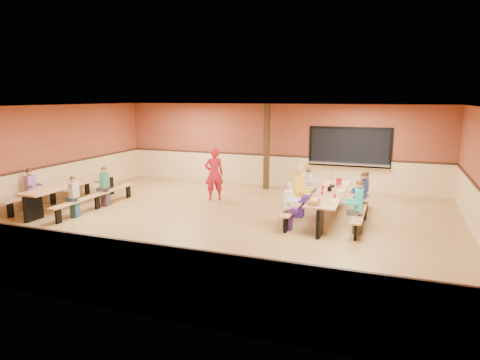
% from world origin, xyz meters
% --- Properties ---
extents(ground, '(12.00, 12.00, 0.00)m').
position_xyz_m(ground, '(0.00, 0.00, 0.00)').
color(ground, olive).
rests_on(ground, ground).
extents(room_envelope, '(12.04, 10.04, 3.02)m').
position_xyz_m(room_envelope, '(0.00, 0.00, 0.69)').
color(room_envelope, brown).
rests_on(room_envelope, ground).
extents(kitchen_pass_through, '(2.78, 0.28, 1.38)m').
position_xyz_m(kitchen_pass_through, '(2.60, 4.96, 1.49)').
color(kitchen_pass_through, black).
rests_on(kitchen_pass_through, ground).
extents(structural_post, '(0.18, 0.18, 3.00)m').
position_xyz_m(structural_post, '(-0.20, 4.40, 1.50)').
color(structural_post, '#302110').
rests_on(structural_post, ground).
extents(cafeteria_table_main, '(1.91, 3.70, 0.74)m').
position_xyz_m(cafeteria_table_main, '(2.54, 1.25, 0.53)').
color(cafeteria_table_main, '#BA7B49').
rests_on(cafeteria_table_main, ground).
extents(cafeteria_table_second, '(1.91, 3.70, 0.74)m').
position_xyz_m(cafeteria_table_second, '(-4.84, -0.08, 0.53)').
color(cafeteria_table_second, '#BA7B49').
rests_on(cafeteria_table_second, ground).
extents(seated_child_white_left, '(0.35, 0.29, 1.17)m').
position_xyz_m(seated_child_white_left, '(1.71, -0.08, 0.59)').
color(seated_child_white_left, white).
rests_on(seated_child_white_left, ground).
extents(seated_adult_yellow, '(0.47, 0.38, 1.42)m').
position_xyz_m(seated_adult_yellow, '(1.71, 1.13, 0.71)').
color(seated_adult_yellow, yellow).
rests_on(seated_adult_yellow, ground).
extents(seated_child_grey_left, '(0.33, 0.27, 1.12)m').
position_xyz_m(seated_child_grey_left, '(1.71, 2.41, 0.56)').
color(seated_child_grey_left, silver).
rests_on(seated_child_grey_left, ground).
extents(seated_child_teal_right, '(0.41, 0.33, 1.29)m').
position_xyz_m(seated_child_teal_right, '(3.36, 0.23, 0.64)').
color(seated_child_teal_right, teal).
rests_on(seated_child_teal_right, ground).
extents(seated_child_navy_right, '(0.39, 0.32, 1.26)m').
position_xyz_m(seated_child_navy_right, '(3.36, 1.55, 0.63)').
color(seated_child_navy_right, navy).
rests_on(seated_child_navy_right, ground).
extents(seated_child_char_right, '(0.33, 0.27, 1.13)m').
position_xyz_m(seated_child_char_right, '(3.36, 2.50, 0.56)').
color(seated_child_char_right, '#474B4F').
rests_on(seated_child_char_right, ground).
extents(seated_child_purple_sec, '(0.38, 0.31, 1.22)m').
position_xyz_m(seated_child_purple_sec, '(-5.66, -0.88, 0.61)').
color(seated_child_purple_sec, '#915C97').
rests_on(seated_child_purple_sec, ground).
extents(seated_child_green_sec, '(0.35, 0.29, 1.18)m').
position_xyz_m(seated_child_green_sec, '(-4.01, 0.31, 0.59)').
color(seated_child_green_sec, '#2C654E').
rests_on(seated_child_green_sec, ground).
extents(seated_child_tan_sec, '(0.34, 0.27, 1.14)m').
position_xyz_m(seated_child_tan_sec, '(-4.01, -1.00, 0.57)').
color(seated_child_tan_sec, '#A79C88').
rests_on(seated_child_tan_sec, ground).
extents(standing_woman, '(0.73, 0.69, 1.68)m').
position_xyz_m(standing_woman, '(-1.25, 2.17, 0.84)').
color(standing_woman, red).
rests_on(standing_woman, ground).
extents(punch_pitcher, '(0.16, 0.16, 0.22)m').
position_xyz_m(punch_pitcher, '(2.63, 2.17, 0.85)').
color(punch_pitcher, red).
rests_on(punch_pitcher, cafeteria_table_main).
extents(chip_bowl, '(0.32, 0.32, 0.15)m').
position_xyz_m(chip_bowl, '(2.37, -0.30, 0.81)').
color(chip_bowl, orange).
rests_on(chip_bowl, cafeteria_table_main).
extents(napkin_dispenser, '(0.10, 0.14, 0.13)m').
position_xyz_m(napkin_dispenser, '(2.50, 1.37, 0.80)').
color(napkin_dispenser, black).
rests_on(napkin_dispenser, cafeteria_table_main).
extents(condiment_mustard, '(0.06, 0.06, 0.17)m').
position_xyz_m(condiment_mustard, '(2.46, 1.34, 0.82)').
color(condiment_mustard, yellow).
rests_on(condiment_mustard, cafeteria_table_main).
extents(condiment_ketchup, '(0.06, 0.06, 0.17)m').
position_xyz_m(condiment_ketchup, '(2.37, 0.89, 0.82)').
color(condiment_ketchup, '#B2140F').
rests_on(condiment_ketchup, cafeteria_table_main).
extents(table_paddle, '(0.16, 0.16, 0.56)m').
position_xyz_m(table_paddle, '(2.46, 1.90, 0.88)').
color(table_paddle, black).
rests_on(table_paddle, cafeteria_table_main).
extents(place_settings, '(0.65, 3.30, 0.11)m').
position_xyz_m(place_settings, '(2.54, 1.25, 0.80)').
color(place_settings, beige).
rests_on(place_settings, cafeteria_table_main).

